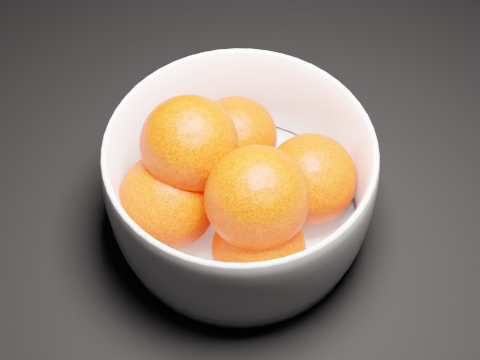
# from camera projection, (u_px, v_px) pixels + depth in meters

# --- Properties ---
(bowl) EXTENTS (0.22, 0.22, 0.11)m
(bowl) POSITION_uv_depth(u_px,v_px,m) (240.00, 184.00, 0.55)
(bowl) COLOR white
(bowl) RESTS_ON ground
(orange_pile) EXTENTS (0.19, 0.18, 0.12)m
(orange_pile) POSITION_uv_depth(u_px,v_px,m) (234.00, 184.00, 0.54)
(orange_pile) COLOR #FF2903
(orange_pile) RESTS_ON bowl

